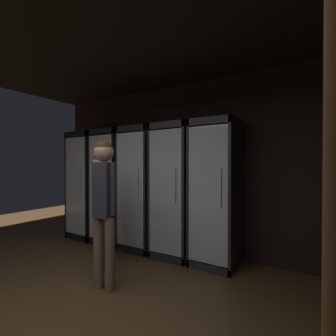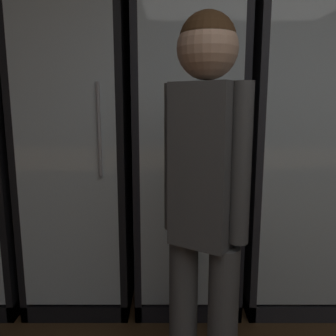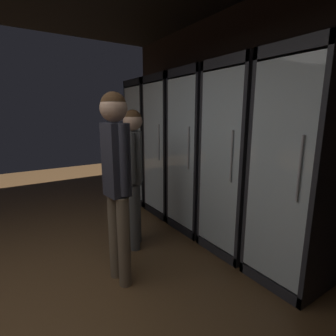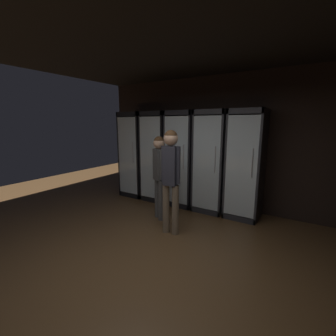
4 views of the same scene
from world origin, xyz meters
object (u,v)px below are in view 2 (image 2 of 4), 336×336
(cooler_left, at_px, (83,146))
(cooler_right, at_px, (294,144))
(cooler_center, at_px, (188,147))
(shopper_near, at_px, (206,194))

(cooler_left, bearing_deg, cooler_right, -0.01)
(cooler_left, distance_m, cooler_center, 0.68)
(cooler_center, bearing_deg, cooler_right, -0.07)
(cooler_left, xyz_separation_m, cooler_right, (1.35, -0.00, 0.01))
(cooler_center, xyz_separation_m, shopper_near, (0.01, -1.00, -0.05))
(cooler_left, relative_size, cooler_center, 1.00)
(cooler_center, height_order, cooler_right, same)
(cooler_center, distance_m, shopper_near, 1.00)
(cooler_left, bearing_deg, cooler_center, 0.05)
(cooler_right, bearing_deg, cooler_left, 179.99)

